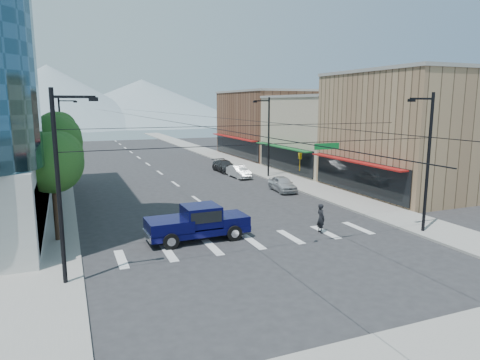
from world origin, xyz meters
The scene contains 21 objects.
ground centered at (0.00, 0.00, 0.00)m, with size 160.00×160.00×0.00m, color #28282B.
sidewalk_left centered at (-12.00, 40.00, 0.07)m, with size 4.00×120.00×0.15m, color gray.
sidewalk_right centered at (12.00, 40.00, 0.07)m, with size 4.00×120.00×0.15m, color gray.
shop_near centered at (20.00, 10.00, 5.50)m, with size 12.00×14.00×11.00m, color #8C6B4C.
shop_mid centered at (20.00, 24.00, 4.50)m, with size 12.00×14.00×9.00m, color tan.
shop_far centered at (20.00, 40.00, 5.00)m, with size 12.00×18.00×10.00m, color brown.
clock_tower centered at (-16.50, 62.00, 10.64)m, with size 4.80×4.80×20.40m.
mountain_left centered at (-15.00, 150.00, 11.00)m, with size 80.00×80.00×22.00m, color gray.
mountain_right centered at (20.00, 160.00, 9.00)m, with size 90.00×90.00×18.00m, color gray.
tree_near centered at (-11.07, 6.10, 4.99)m, with size 3.65×3.64×6.71m.
tree_midnear centered at (-11.07, 13.10, 5.59)m, with size 4.09×4.09×7.52m.
tree_midfar centered at (-11.07, 20.10, 4.99)m, with size 3.65×3.64×6.71m.
tree_far centered at (-11.07, 27.10, 5.59)m, with size 4.09×4.09×7.52m.
signal_rig centered at (0.19, -1.00, 4.64)m, with size 21.80×0.20×9.00m.
lamp_pole_nw centered at (-10.67, 30.00, 4.94)m, with size 2.00×0.25×9.00m.
lamp_pole_ne centered at (10.67, 22.00, 4.94)m, with size 2.00×0.25×9.00m.
pickup_truck centered at (-3.19, 3.22, 1.12)m, with size 6.41×2.61×2.15m.
pedestrian centered at (4.67, 1.58, 0.97)m, with size 0.71×0.46×1.94m, color black.
parked_car_near centered at (8.60, 14.36, 0.72)m, with size 1.71×4.24×1.44m, color #B6B7BB.
parked_car_mid centered at (7.60, 22.99, 0.69)m, with size 1.46×4.20×1.38m, color silver.
parked_car_far centered at (7.60, 27.74, 0.71)m, with size 1.98×4.88×1.42m, color #29292B.
Camera 1 is at (-10.35, -21.31, 8.31)m, focal length 32.00 mm.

